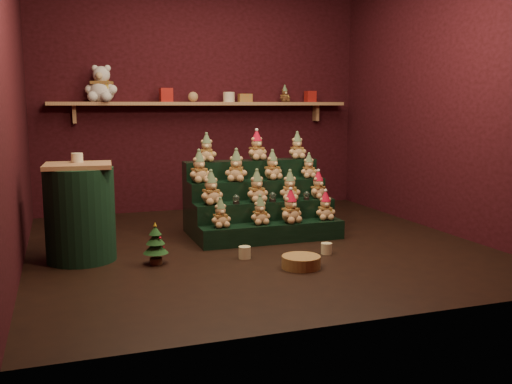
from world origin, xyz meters
name	(u,v)px	position (x,y,z in m)	size (l,w,h in m)	color
ground	(255,245)	(0.00, 0.00, 0.00)	(4.00, 4.00, 0.00)	black
back_wall	(201,95)	(0.00, 2.05, 1.40)	(4.00, 0.10, 2.80)	black
front_wall	(375,84)	(0.00, -2.05, 1.40)	(4.00, 0.10, 2.80)	black
left_wall	(5,90)	(-2.05, 0.00, 1.40)	(0.10, 4.00, 2.80)	black
right_wall	(447,93)	(2.05, 0.00, 1.40)	(0.10, 4.00, 2.80)	black
back_shelf	(205,104)	(0.00, 1.87, 1.29)	(3.60, 0.26, 0.24)	tan
riser_tier_front	(273,233)	(0.19, 0.05, 0.09)	(1.40, 0.22, 0.18)	black
riser_tier_midfront	(265,219)	(0.19, 0.27, 0.18)	(1.40, 0.22, 0.36)	black
riser_tier_midback	(258,206)	(0.19, 0.49, 0.27)	(1.40, 0.22, 0.54)	black
riser_tier_back	(251,194)	(0.19, 0.71, 0.36)	(1.40, 0.22, 0.72)	black
teddy_0	(220,213)	(-0.32, 0.06, 0.31)	(0.19, 0.17, 0.26)	tan
teddy_1	(260,210)	(0.07, 0.07, 0.31)	(0.19, 0.17, 0.27)	tan
teddy_2	(291,206)	(0.37, 0.04, 0.33)	(0.22, 0.20, 0.31)	tan
teddy_3	(325,206)	(0.74, 0.06, 0.32)	(0.19, 0.17, 0.27)	tan
teddy_4	(211,188)	(-0.35, 0.26, 0.52)	(0.22, 0.20, 0.31)	tan
teddy_5	(257,186)	(0.11, 0.26, 0.51)	(0.22, 0.19, 0.30)	tan
teddy_6	(290,186)	(0.44, 0.25, 0.50)	(0.21, 0.18, 0.29)	tan
teddy_7	(318,185)	(0.76, 0.26, 0.49)	(0.19, 0.17, 0.27)	tan
teddy_8	(199,167)	(-0.40, 0.50, 0.69)	(0.22, 0.20, 0.31)	tan
teddy_9	(236,166)	(-0.04, 0.47, 0.69)	(0.22, 0.20, 0.31)	tan
teddy_10	(272,165)	(0.35, 0.48, 0.68)	(0.21, 0.19, 0.29)	tan
teddy_11	(309,166)	(0.75, 0.48, 0.66)	(0.18, 0.16, 0.25)	tan
teddy_12	(207,148)	(-0.27, 0.71, 0.86)	(0.20, 0.18, 0.28)	tan
teddy_13	(257,146)	(0.26, 0.71, 0.87)	(0.21, 0.19, 0.30)	tan
teddy_14	(297,146)	(0.71, 0.71, 0.86)	(0.20, 0.18, 0.27)	tan
snow_globe_a	(236,199)	(-0.12, 0.21, 0.41)	(0.07, 0.07, 0.09)	black
snow_globe_b	(273,197)	(0.25, 0.21, 0.41)	(0.07, 0.07, 0.09)	black
snow_globe_c	(307,195)	(0.61, 0.21, 0.40)	(0.06, 0.06, 0.08)	black
side_table	(80,213)	(-1.54, -0.02, 0.40)	(0.57, 0.57, 0.81)	tan
table_ornament	(77,158)	(-1.54, 0.08, 0.85)	(0.10, 0.10, 0.08)	beige
mini_christmas_tree	(156,244)	(-0.97, -0.34, 0.17)	(0.20, 0.20, 0.35)	#452A18
mug_left	(245,252)	(-0.24, -0.42, 0.05)	(0.10, 0.10, 0.10)	beige
mug_right	(326,248)	(0.48, -0.51, 0.05)	(0.10, 0.10, 0.10)	beige
wicker_basket	(301,262)	(0.10, -0.83, 0.05)	(0.31, 0.31, 0.10)	olive
white_bear	(102,79)	(-1.19, 1.84, 1.58)	(0.37, 0.33, 0.51)	white
brown_bear	(285,94)	(1.02, 1.84, 1.42)	(0.14, 0.13, 0.20)	#53341B
gift_tin_red_a	(166,95)	(-0.47, 1.85, 1.40)	(0.14, 0.14, 0.16)	#B4211B
gift_tin_cream	(229,97)	(0.30, 1.85, 1.38)	(0.14, 0.14, 0.12)	beige
gift_tin_red_b	(310,97)	(1.38, 1.85, 1.39)	(0.12, 0.12, 0.14)	#B4211B
shelf_plush_ball	(193,97)	(-0.15, 1.85, 1.38)	(0.12, 0.12, 0.12)	tan
scarf_gift_box	(245,98)	(0.50, 1.85, 1.37)	(0.16, 0.10, 0.10)	#C3511B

